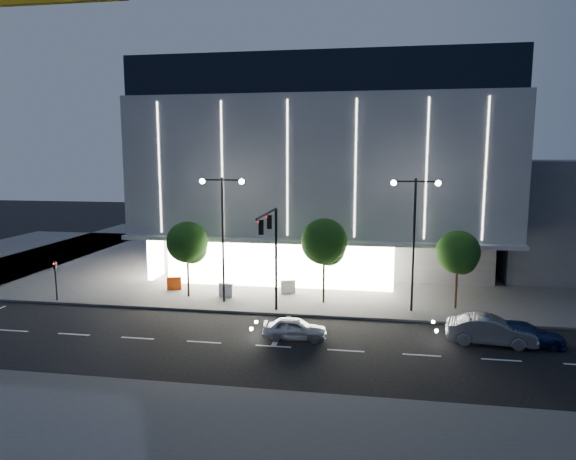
# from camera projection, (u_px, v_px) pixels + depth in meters

# --- Properties ---
(ground) EXTENTS (160.00, 160.00, 0.00)m
(ground) POSITION_uv_depth(u_px,v_px,m) (245.00, 335.00, 30.16)
(ground) COLOR black
(ground) RESTS_ON ground
(sidewalk_museum) EXTENTS (70.00, 40.00, 0.15)m
(sidewalk_museum) POSITION_uv_depth(u_px,v_px,m) (348.00, 257.00, 52.80)
(sidewalk_museum) COLOR #474747
(sidewalk_museum) RESTS_ON ground
(sidewalk_near) EXTENTS (70.00, 10.00, 0.15)m
(sidewalk_near) POSITION_uv_depth(u_px,v_px,m) (301.00, 460.00, 17.64)
(sidewalk_near) COLOR #474747
(sidewalk_near) RESTS_ON ground
(museum) EXTENTS (30.00, 25.80, 18.00)m
(museum) POSITION_uv_depth(u_px,v_px,m) (328.00, 168.00, 50.14)
(museum) COLOR #4C4C51
(museum) RESTS_ON ground
(annex_building) EXTENTS (16.00, 20.00, 10.00)m
(annex_building) POSITION_uv_depth(u_px,v_px,m) (571.00, 213.00, 48.76)
(annex_building) COLOR #4C4C51
(annex_building) RESTS_ON ground
(traffic_mast) EXTENTS (0.33, 5.89, 7.07)m
(traffic_mast) POSITION_uv_depth(u_px,v_px,m) (272.00, 242.00, 32.54)
(traffic_mast) COLOR black
(traffic_mast) RESTS_ON ground
(street_lamp_west) EXTENTS (3.16, 0.36, 9.00)m
(street_lamp_west) POSITION_uv_depth(u_px,v_px,m) (223.00, 221.00, 35.63)
(street_lamp_west) COLOR black
(street_lamp_west) RESTS_ON ground
(street_lamp_east) EXTENTS (3.16, 0.36, 9.00)m
(street_lamp_east) POSITION_uv_depth(u_px,v_px,m) (414.00, 225.00, 33.58)
(street_lamp_east) COLOR black
(street_lamp_east) RESTS_ON ground
(ped_signal_far) EXTENTS (0.22, 0.24, 3.00)m
(ped_signal_far) POSITION_uv_depth(u_px,v_px,m) (56.00, 277.00, 36.66)
(ped_signal_far) COLOR black
(ped_signal_far) RESTS_ON ground
(tree_left) EXTENTS (3.02, 3.02, 5.72)m
(tree_left) POSITION_uv_depth(u_px,v_px,m) (188.00, 244.00, 37.38)
(tree_left) COLOR black
(tree_left) RESTS_ON ground
(tree_mid) EXTENTS (3.25, 3.25, 6.15)m
(tree_mid) POSITION_uv_depth(u_px,v_px,m) (324.00, 244.00, 35.75)
(tree_mid) COLOR black
(tree_mid) RESTS_ON ground
(tree_right) EXTENTS (2.91, 2.91, 5.51)m
(tree_right) POSITION_uv_depth(u_px,v_px,m) (458.00, 254.00, 34.39)
(tree_right) COLOR black
(tree_right) RESTS_ON ground
(car_lead) EXTENTS (3.73, 1.61, 1.25)m
(car_lead) POSITION_uv_depth(u_px,v_px,m) (295.00, 328.00, 29.44)
(car_lead) COLOR silver
(car_lead) RESTS_ON ground
(car_second) EXTENTS (4.92, 2.13, 1.57)m
(car_second) POSITION_uv_depth(u_px,v_px,m) (490.00, 330.00, 28.65)
(car_second) COLOR #96989D
(car_second) RESTS_ON ground
(car_third) EXTENTS (4.42, 2.15, 1.24)m
(car_third) POSITION_uv_depth(u_px,v_px,m) (524.00, 334.00, 28.58)
(car_third) COLOR navy
(car_third) RESTS_ON ground
(barrier_a) EXTENTS (1.13, 0.56, 1.00)m
(barrier_a) POSITION_uv_depth(u_px,v_px,m) (174.00, 283.00, 39.70)
(barrier_a) COLOR #F4420D
(barrier_a) RESTS_ON sidewalk_museum
(barrier_b) EXTENTS (1.13, 0.45, 1.00)m
(barrier_b) POSITION_uv_depth(u_px,v_px,m) (226.00, 290.00, 37.72)
(barrier_b) COLOR silver
(barrier_b) RESTS_ON sidewalk_museum
(barrier_d) EXTENTS (1.11, 0.64, 1.00)m
(barrier_d) POSITION_uv_depth(u_px,v_px,m) (288.00, 287.00, 38.68)
(barrier_d) COLOR silver
(barrier_d) RESTS_ON sidewalk_museum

